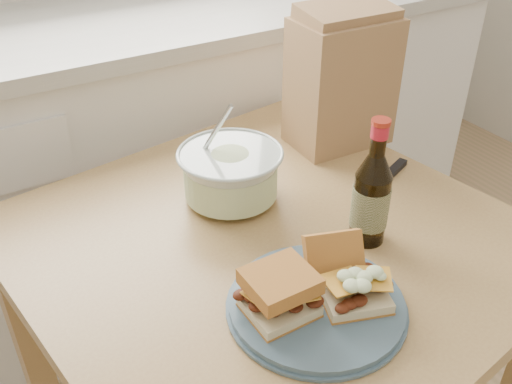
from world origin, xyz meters
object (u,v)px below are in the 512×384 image
dining_table (269,277)px  coleslaw_bowl (231,176)px  paper_bag (341,83)px  plate (316,305)px  beer_bottle (371,197)px

dining_table → coleslaw_bowl: coleslaw_bowl is taller
dining_table → paper_bag: paper_bag is taller
coleslaw_bowl → paper_bag: size_ratio=0.72×
dining_table → plate: size_ratio=3.55×
plate → paper_bag: 0.60m
paper_bag → coleslaw_bowl: bearing=-162.9°
dining_table → beer_bottle: size_ratio=4.06×
coleslaw_bowl → paper_bag: bearing=14.6°
dining_table → plate: plate is taller
coleslaw_bowl → beer_bottle: beer_bottle is taller
paper_bag → beer_bottle: bearing=-117.4°
beer_bottle → paper_bag: 0.40m
beer_bottle → paper_bag: size_ratio=0.83×
coleslaw_bowl → paper_bag: 0.37m
coleslaw_bowl → dining_table: bearing=-88.5°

